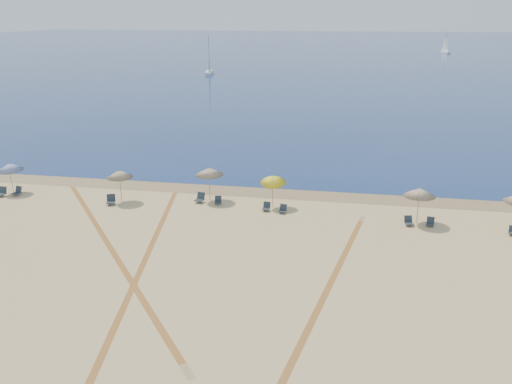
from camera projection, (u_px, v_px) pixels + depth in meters
ground at (162, 384)px, 20.89m from camera, size 160.00×160.00×0.00m
ocean at (343, 46)px, 231.02m from camera, size 500.00×500.00×0.00m
wet_sand at (265, 192)px, 43.31m from camera, size 500.00×500.00×0.00m
umbrella_0 at (10, 167)px, 42.61m from camera, size 1.99×2.03×2.45m
umbrella_1 at (120, 174)px, 40.57m from camera, size 1.96×1.97×2.48m
umbrella_2 at (209, 171)px, 40.79m from camera, size 2.12×2.14×2.61m
umbrella_3 at (273, 179)px, 39.40m from camera, size 1.85×1.93×2.61m
umbrella_4 at (420, 192)px, 36.34m from camera, size 2.14×2.14×2.51m
chair_0 at (2, 192)px, 42.28m from camera, size 0.63×0.73×0.72m
chair_1 at (17, 191)px, 42.50m from camera, size 0.70×0.78×0.68m
chair_2 at (111, 200)px, 40.44m from camera, size 0.82×0.88×0.74m
chair_3 at (200, 198)px, 40.90m from camera, size 0.75×0.83×0.74m
chair_4 at (218, 201)px, 40.52m from camera, size 0.58×0.65×0.60m
chair_5 at (266, 207)px, 39.17m from camera, size 0.56×0.64×0.62m
chair_6 at (283, 209)px, 38.73m from camera, size 0.60×0.67×0.61m
chair_7 at (409, 221)px, 36.46m from camera, size 0.65×0.72×0.63m
chair_8 at (430, 222)px, 36.35m from camera, size 0.59×0.66×0.60m
sailboat_0 at (209, 63)px, 125.74m from camera, size 2.43×5.99×8.67m
sailboat_1 at (445, 46)px, 190.68m from camera, size 3.29×5.40×7.88m
tire_tracks at (179, 270)px, 30.22m from camera, size 49.26×43.12×0.00m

